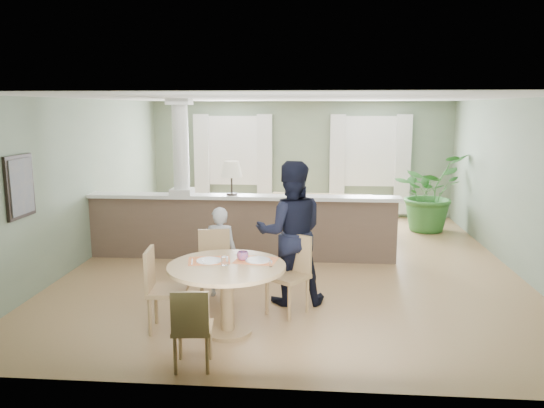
# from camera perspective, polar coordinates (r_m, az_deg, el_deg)

# --- Properties ---
(ground) EXTENTS (8.00, 8.00, 0.00)m
(ground) POSITION_cam_1_polar(r_m,az_deg,el_deg) (8.87, 2.31, -6.41)
(ground) COLOR #A98159
(ground) RESTS_ON ground
(room_shell) EXTENTS (7.02, 8.02, 2.71)m
(room_shell) POSITION_cam_1_polar(r_m,az_deg,el_deg) (9.15, 2.38, 5.67)
(room_shell) COLOR gray
(room_shell) RESTS_ON ground
(pony_wall) EXTENTS (5.32, 0.38, 2.70)m
(pony_wall) POSITION_cam_1_polar(r_m,az_deg,el_deg) (8.98, -3.90, -1.57)
(pony_wall) COLOR brown
(pony_wall) RESTS_ON ground
(sofa) EXTENTS (2.81, 1.30, 0.79)m
(sofa) POSITION_cam_1_polar(r_m,az_deg,el_deg) (10.75, 5.17, -1.28)
(sofa) COLOR #9A7E54
(sofa) RESTS_ON ground
(houseplant) EXTENTS (1.91, 1.92, 1.62)m
(houseplant) POSITION_cam_1_polar(r_m,az_deg,el_deg) (11.52, 16.45, 1.20)
(houseplant) COLOR #306B2B
(houseplant) RESTS_ON ground
(dining_table) EXTENTS (1.34, 1.34, 0.91)m
(dining_table) POSITION_cam_1_polar(r_m,az_deg,el_deg) (6.09, -4.82, -8.02)
(dining_table) COLOR tan
(dining_table) RESTS_ON ground
(chair_far_boy) EXTENTS (0.52, 0.52, 0.97)m
(chair_far_boy) POSITION_cam_1_polar(r_m,az_deg,el_deg) (7.06, -6.19, -6.37)
(chair_far_boy) COLOR tan
(chair_far_boy) RESTS_ON ground
(chair_far_man) EXTENTS (0.62, 0.62, 0.99)m
(chair_far_man) POSITION_cam_1_polar(r_m,az_deg,el_deg) (6.72, 2.09, -7.12)
(chair_far_man) COLOR tan
(chair_far_man) RESTS_ON ground
(chair_near) EXTENTS (0.42, 0.42, 0.85)m
(chair_near) POSITION_cam_1_polar(r_m,az_deg,el_deg) (5.36, -8.63, -12.78)
(chair_near) COLOR tan
(chair_near) RESTS_ON ground
(chair_side) EXTENTS (0.48, 0.48, 0.97)m
(chair_side) POSITION_cam_1_polar(r_m,az_deg,el_deg) (6.32, -11.89, -8.58)
(chair_side) COLOR tan
(chair_side) RESTS_ON ground
(child_person) EXTENTS (0.46, 0.30, 1.25)m
(child_person) POSITION_cam_1_polar(r_m,az_deg,el_deg) (7.27, -5.60, -5.14)
(child_person) COLOR #A4A4A9
(child_person) RESTS_ON ground
(man_person) EXTENTS (1.00, 0.82, 1.89)m
(man_person) POSITION_cam_1_polar(r_m,az_deg,el_deg) (6.94, 2.02, -3.11)
(man_person) COLOR black
(man_person) RESTS_ON ground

